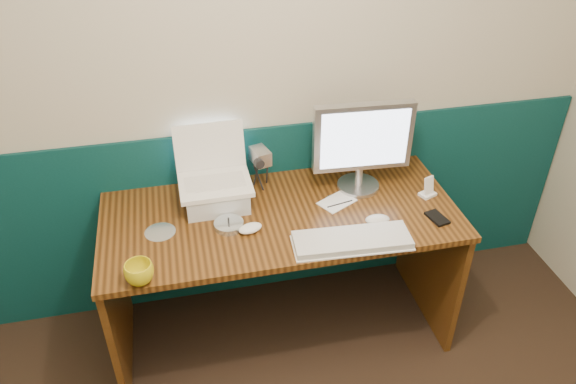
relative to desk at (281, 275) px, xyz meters
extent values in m
cube|color=beige|center=(-0.10, 0.37, 0.88)|extent=(3.50, 0.04, 2.50)
cube|color=#073234|center=(-0.10, 0.36, 0.12)|extent=(3.48, 0.02, 1.00)
cube|color=#341C09|center=(0.00, 0.00, 0.00)|extent=(1.60, 0.70, 0.75)
cube|color=silver|center=(-0.27, 0.14, 0.42)|extent=(0.28, 0.24, 0.10)
cube|color=silver|center=(0.25, -0.27, 0.39)|extent=(0.50, 0.19, 0.03)
ellipsoid|color=silver|center=(0.40, -0.16, 0.39)|extent=(0.11, 0.07, 0.04)
ellipsoid|color=white|center=(-0.15, -0.10, 0.39)|extent=(0.12, 0.09, 0.04)
imported|color=gold|center=(-0.62, -0.31, 0.42)|extent=(0.14, 0.14, 0.09)
cylinder|color=silver|center=(-0.24, -0.05, 0.39)|extent=(0.13, 0.13, 0.03)
cylinder|color=silver|center=(-0.53, -0.02, 0.38)|extent=(0.13, 0.13, 0.00)
cylinder|color=silver|center=(0.27, 0.04, 0.38)|extent=(0.11, 0.11, 0.00)
cylinder|color=black|center=(0.28, 0.01, 0.38)|extent=(0.13, 0.03, 0.01)
cube|color=white|center=(0.27, 0.03, 0.38)|extent=(0.20, 0.17, 0.00)
cube|color=white|center=(0.70, -0.01, 0.38)|extent=(0.09, 0.08, 0.01)
cube|color=white|center=(0.70, -0.01, 0.43)|extent=(0.06, 0.04, 0.09)
cube|color=black|center=(0.67, -0.19, 0.38)|extent=(0.09, 0.12, 0.01)
camera|label=1|loc=(-0.41, -1.98, 1.88)|focal=35.00mm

